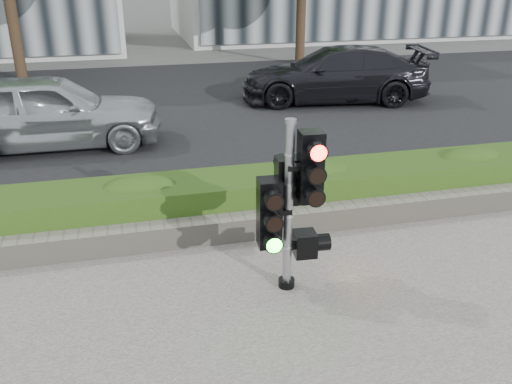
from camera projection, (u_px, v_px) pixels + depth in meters
ground at (265, 318)px, 6.07m from camera, size 120.00×120.00×0.00m
road at (173, 106)px, 14.99m from camera, size 60.00×13.00×0.02m
curb at (216, 202)px, 8.86m from camera, size 60.00×0.25×0.12m
stone_wall at (231, 228)px, 7.69m from camera, size 12.00×0.32×0.34m
hedge at (222, 199)px, 8.20m from camera, size 12.00×1.00×0.68m
traffic_signal at (290, 198)px, 6.19m from camera, size 0.74×0.55×2.10m
car_silver at (48, 111)px, 11.30m from camera, size 4.63×1.90×1.57m
car_dark at (334, 74)px, 15.19m from camera, size 5.52×3.05×1.51m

